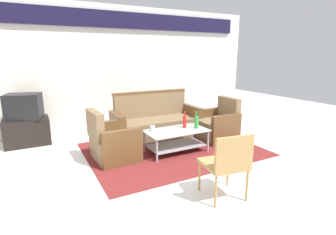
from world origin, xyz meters
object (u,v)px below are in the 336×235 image
(tv_stand, at_px, (27,132))
(television, at_px, (24,106))
(couch, at_px, (156,124))
(bottle_red, at_px, (185,122))
(wicker_chair, at_px, (228,161))
(bottle_green, at_px, (196,122))
(cup, at_px, (153,128))
(armchair_right, at_px, (217,126))
(armchair_left, at_px, (113,143))
(coffee_table, at_px, (176,138))

(tv_stand, relative_size, television, 1.15)
(couch, xyz_separation_m, bottle_red, (0.18, -0.83, 0.21))
(tv_stand, bearing_deg, wicker_chair, -58.07)
(bottle_green, relative_size, bottle_red, 1.00)
(cup, bearing_deg, armchair_right, 3.53)
(cup, relative_size, television, 0.14)
(couch, distance_m, television, 2.55)
(wicker_chair, bearing_deg, armchair_left, 123.62)
(armchair_right, relative_size, tv_stand, 1.06)
(couch, xyz_separation_m, cup, (-0.43, -0.75, 0.14))
(wicker_chair, bearing_deg, cup, 103.65)
(television, bearing_deg, wicker_chair, 136.87)
(couch, xyz_separation_m, armchair_right, (1.08, -0.66, -0.03))
(armchair_left, relative_size, armchair_right, 1.00)
(tv_stand, bearing_deg, armchair_left, -50.51)
(armchair_right, distance_m, cup, 1.52)
(bottle_red, bearing_deg, couch, 102.53)
(cup, bearing_deg, wicker_chair, -85.36)
(armchair_right, xyz_separation_m, coffee_table, (-1.11, -0.24, -0.02))
(armchair_right, bearing_deg, cup, 95.07)
(tv_stand, xyz_separation_m, wicker_chair, (2.10, -3.36, 0.23))
(armchair_left, distance_m, wicker_chair, 2.04)
(armchair_right, relative_size, television, 1.23)
(armchair_left, bearing_deg, coffee_table, 76.35)
(cup, height_order, tv_stand, tv_stand)
(bottle_red, distance_m, cup, 0.62)
(bottle_green, relative_size, cup, 3.08)
(armchair_right, distance_m, bottle_green, 0.81)
(bottle_green, height_order, bottle_red, bottle_green)
(coffee_table, relative_size, tv_stand, 1.38)
(tv_stand, bearing_deg, cup, -38.89)
(bottle_green, bearing_deg, bottle_red, 144.99)
(couch, bearing_deg, cup, 61.25)
(coffee_table, xyz_separation_m, bottle_green, (0.39, -0.05, 0.26))
(armchair_right, bearing_deg, wicker_chair, 145.70)
(armchair_left, xyz_separation_m, cup, (0.70, -0.06, 0.17))
(armchair_right, height_order, bottle_red, armchair_right)
(armchair_right, distance_m, wicker_chair, 2.33)
(bottle_red, xyz_separation_m, tv_stand, (-2.56, 1.65, -0.27))
(couch, bearing_deg, bottle_red, 103.29)
(couch, distance_m, bottle_green, 1.04)
(bottle_red, height_order, wicker_chair, wicker_chair)
(coffee_table, xyz_separation_m, bottle_red, (0.21, 0.07, 0.26))
(bottle_green, distance_m, wicker_chair, 1.71)
(armchair_left, bearing_deg, bottle_green, 76.99)
(television, bearing_deg, coffee_table, 158.68)
(coffee_table, height_order, bottle_green, bottle_green)
(coffee_table, relative_size, wicker_chair, 1.31)
(bottle_green, xyz_separation_m, tv_stand, (-2.74, 1.77, -0.27))
(cup, bearing_deg, bottle_red, -7.19)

